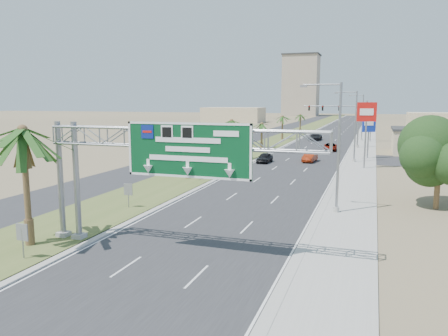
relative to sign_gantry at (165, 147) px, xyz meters
name	(u,v)px	position (x,y,z in m)	size (l,w,h in m)	color
road	(335,133)	(1.06, 100.07, -6.05)	(12.00, 300.00, 0.02)	#28282B
sidewalk_right	(368,134)	(9.56, 100.07, -6.01)	(4.00, 300.00, 0.10)	#9E9B93
median_grass	(298,132)	(-8.94, 100.07, -6.00)	(7.00, 300.00, 0.12)	#4D5F2A
opposing_road	(274,132)	(-15.94, 100.07, -6.05)	(8.00, 300.00, 0.02)	#28282B
sign_gantry	(165,147)	(0.00, 0.00, 0.00)	(16.75, 1.24, 7.50)	gray
palm_near	(22,131)	(-8.14, -1.93, 0.87)	(5.70, 5.70, 8.35)	brown
palm_row_b	(187,135)	(-8.44, 22.07, -1.16)	(3.99, 3.99, 5.95)	brown
palm_row_c	(232,122)	(-8.44, 38.07, -0.39)	(3.99, 3.99, 6.75)	brown
palm_row_d	(262,124)	(-8.44, 56.07, -1.64)	(3.99, 3.99, 5.45)	brown
palm_row_e	(283,117)	(-8.44, 75.07, -0.97)	(3.99, 3.99, 6.15)	brown
palm_row_f	(300,115)	(-8.44, 100.07, -1.35)	(3.99, 3.99, 5.75)	brown
streetlight_near	(336,153)	(8.36, 12.07, -1.36)	(3.27, 0.44, 10.00)	gray
streetlight_mid	(354,129)	(8.36, 42.07, -1.36)	(3.27, 0.44, 10.00)	gray
streetlight_far	(361,119)	(8.36, 78.07, -1.36)	(3.27, 0.44, 10.00)	gray
signal_mast	(347,122)	(6.23, 62.05, -1.21)	(10.28, 0.71, 8.00)	gray
oak_near	(440,153)	(16.06, 16.07, -1.53)	(4.50, 4.50, 6.80)	brown
median_signback_a	(22,235)	(-6.74, -3.93, -4.61)	(0.75, 0.08, 2.08)	gray
median_signback_b	(128,191)	(-7.44, 8.07, -4.61)	(0.75, 0.08, 2.08)	gray
tower_distant	(301,86)	(-30.94, 240.07, 11.44)	(20.00, 16.00, 35.00)	tan
building_distant_left	(233,115)	(-43.94, 150.07, -3.06)	(24.00, 14.00, 6.00)	tan
building_distant_right	(442,121)	(31.06, 130.07, -3.56)	(20.00, 12.00, 5.00)	tan
car_left_lane	(265,158)	(-3.36, 37.64, -5.36)	(1.64, 4.08, 1.39)	black
car_mid_lane	(310,157)	(2.56, 40.53, -5.36)	(1.47, 4.23, 1.39)	maroon
car_right_lane	(330,147)	(3.97, 55.69, -5.40)	(2.19, 4.75, 1.32)	gray
car_far	(315,137)	(-1.07, 75.46, -5.24)	(2.28, 5.60, 1.62)	black
pole_sign_red_near	(367,116)	(10.06, 36.31, 0.73)	(2.41, 0.81, 8.67)	gray
pole_sign_blue	(369,124)	(10.29, 46.90, -0.77)	(1.94, 1.11, 7.24)	gray
pole_sign_red_far	(372,110)	(10.37, 76.20, 0.63)	(2.14, 1.13, 8.47)	gray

